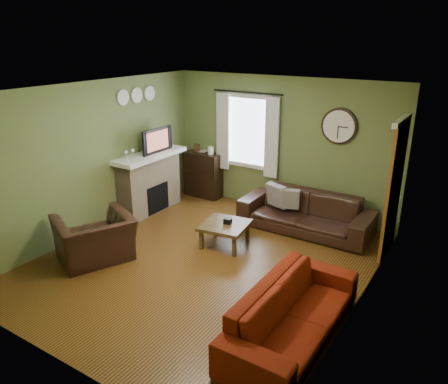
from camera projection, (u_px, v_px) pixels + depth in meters
The scene contains 31 objects.
floor at pixel (205, 262), 6.72m from camera, with size 4.60×5.20×0.00m, color #523312.
ceiling at pixel (202, 90), 5.83m from camera, with size 4.60×5.20×0.00m, color white.
wall_left at pixel (93, 159), 7.44m from camera, with size 0.00×5.20×2.60m, color olive.
wall_right at pixel (364, 216), 5.12m from camera, with size 0.00×5.20×2.60m, color olive.
wall_back at pixel (281, 146), 8.34m from camera, with size 4.60×0.00×2.60m, color olive.
wall_front at pixel (49, 255), 4.22m from camera, with size 4.60×0.00×2.60m, color olive.
fireplace at pixel (149, 184), 8.51m from camera, with size 0.40×1.40×1.10m, color tan.
firebox at pixel (158, 198), 8.49m from camera, with size 0.04×0.60×0.55m, color black.
mantel at pixel (149, 155), 8.29m from camera, with size 0.58×1.60×0.08m, color white.
tv at pixel (154, 143), 8.32m from camera, with size 0.60×0.08×0.35m, color black.
tv_screen at pixel (157, 141), 8.27m from camera, with size 0.02×0.62×0.36m, color #994C3F.
medallion_left at pixel (123, 98), 7.74m from camera, with size 0.28×0.28×0.03m, color white.
medallion_mid at pixel (137, 95), 8.02m from camera, with size 0.28×0.28×0.03m, color white.
medallion_right at pixel (149, 93), 8.29m from camera, with size 0.28×0.28×0.03m, color white.
window_pane at pixel (249, 131), 8.61m from camera, with size 1.00×0.02×1.30m, color silver, non-canonical shape.
curtain_rod at pixel (247, 92), 8.27m from camera, with size 0.03×0.03×1.50m, color black.
curtain_left at pixel (223, 132), 8.82m from camera, with size 0.28×0.04×1.55m, color silver.
curtain_right at pixel (272, 138), 8.27m from camera, with size 0.28×0.04×1.55m, color silver.
wall_clock at pixel (339, 126), 7.58m from camera, with size 0.64×0.06×0.64m, color white, non-canonical shape.
door at pixel (394, 191), 6.69m from camera, with size 0.05×0.90×2.10m, color brown.
bookshelf at pixel (203, 175), 9.33m from camera, with size 0.81×0.34×0.96m, color black, non-canonical shape.
book at pixel (201, 151), 9.30m from camera, with size 0.16×0.22×0.02m, color #483519.
sofa_brown at pixel (305, 212), 7.72m from camera, with size 2.33×0.91×0.68m, color black.
pillow_left at pixel (277, 195), 7.93m from camera, with size 0.42×0.12×0.42m, color gray.
pillow_right at pixel (289, 199), 7.77m from camera, with size 0.36×0.11×0.36m, color gray.
sofa_red at pixel (293, 313), 4.98m from camera, with size 2.19×0.86×0.64m, color maroon.
armchair at pixel (95, 239), 6.69m from camera, with size 1.10×0.96×0.71m, color black.
coffee_table at pixel (225, 234), 7.21m from camera, with size 0.73×0.73×0.39m, color #483519, non-canonical shape.
tissue_box at pixel (228, 223), 7.15m from camera, with size 0.12×0.12×0.09m, color black.
wine_glass_a at pixel (126, 156), 7.75m from camera, with size 0.07×0.07×0.19m, color white, non-canonical shape.
wine_glass_b at pixel (133, 154), 7.88m from camera, with size 0.06×0.06×0.18m, color white, non-canonical shape.
Camera 1 is at (3.44, -4.86, 3.31)m, focal length 35.00 mm.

